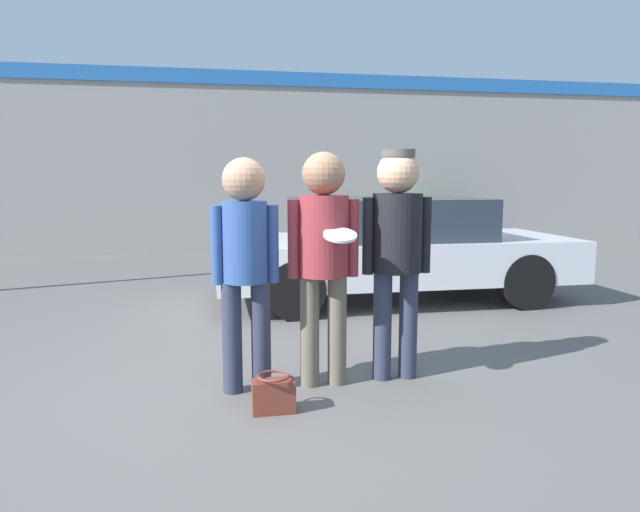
# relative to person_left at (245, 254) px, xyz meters

# --- Properties ---
(ground_plane) EXTENTS (56.00, 56.00, 0.00)m
(ground_plane) POSITION_rel_person_left_xyz_m (0.28, 0.09, -1.07)
(ground_plane) COLOR #5B5956
(storefront_building) EXTENTS (24.00, 0.22, 3.88)m
(storefront_building) POSITION_rel_person_left_xyz_m (0.28, 8.41, 0.90)
(storefront_building) COLOR gray
(storefront_building) RESTS_ON ground
(person_left) EXTENTS (0.51, 0.34, 1.78)m
(person_left) POSITION_rel_person_left_xyz_m (0.00, 0.00, 0.00)
(person_left) COLOR #2D3347
(person_left) RESTS_ON ground
(person_middle_with_frisbee) EXTENTS (0.56, 0.58, 1.83)m
(person_middle_with_frisbee) POSITION_rel_person_left_xyz_m (0.60, 0.02, 0.05)
(person_middle_with_frisbee) COLOR #665B4C
(person_middle_with_frisbee) RESTS_ON ground
(person_right) EXTENTS (0.57, 0.40, 1.85)m
(person_right) POSITION_rel_person_left_xyz_m (1.21, 0.06, 0.07)
(person_right) COLOR #2D3347
(person_right) RESTS_ON ground
(parked_car_near) EXTENTS (4.69, 1.95, 1.37)m
(parked_car_near) POSITION_rel_person_left_xyz_m (2.11, 3.00, -0.36)
(parked_car_near) COLOR silver
(parked_car_near) RESTS_ON ground
(shrub) EXTENTS (1.22, 1.22, 1.22)m
(shrub) POSITION_rel_person_left_xyz_m (4.62, 7.61, -0.46)
(shrub) COLOR #2D6B33
(shrub) RESTS_ON ground
(handbag) EXTENTS (0.30, 0.23, 0.27)m
(handbag) POSITION_rel_person_left_xyz_m (0.15, -0.45, -0.94)
(handbag) COLOR brown
(handbag) RESTS_ON ground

